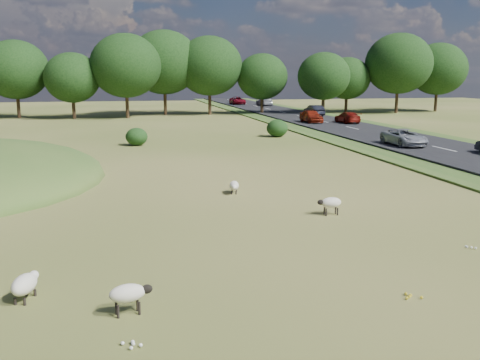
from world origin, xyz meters
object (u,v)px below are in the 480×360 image
at_px(car_6, 311,116).
at_px(sheep_2, 25,284).
at_px(sheep_0, 129,293).
at_px(car_4, 348,117).
at_px(car_3, 404,137).
at_px(sheep_1, 234,186).
at_px(car_0, 264,101).
at_px(sheep_3, 330,203).
at_px(car_1, 314,110).
at_px(car_5, 238,100).

bearing_deg(car_6, sheep_2, -118.23).
height_order(sheep_0, car_4, car_4).
bearing_deg(sheep_2, car_3, -27.85).
height_order(sheep_1, car_0, car_0).
bearing_deg(sheep_3, car_3, -126.20).
relative_size(sheep_0, car_4, 0.25).
height_order(sheep_0, car_3, car_3).
relative_size(car_0, car_1, 1.19).
bearing_deg(car_1, sheep_3, 70.36).
bearing_deg(car_5, car_3, -90.00).
relative_size(car_1, car_6, 1.01).
xyz_separation_m(sheep_1, sheep_2, (-7.65, -10.87, 0.05)).
relative_size(car_1, car_5, 0.86).
bearing_deg(car_6, sheep_0, -114.93).
distance_m(car_3, car_6, 20.55).
bearing_deg(sheep_3, car_6, -108.28).
distance_m(sheep_2, car_6, 49.99).
distance_m(sheep_3, car_1, 50.08).
xyz_separation_m(sheep_0, sheep_1, (5.13, 12.28, -0.15)).
bearing_deg(car_0, car_3, 86.03).
xyz_separation_m(car_0, car_3, (-3.80, -54.76, -0.11)).
relative_size(sheep_3, car_0, 0.20).
bearing_deg(car_1, sheep_2, 62.75).
height_order(sheep_2, sheep_3, sheep_3).
bearing_deg(car_0, sheep_1, 73.63).
bearing_deg(car_4, sheep_2, 57.24).
distance_m(sheep_3, car_0, 74.07).
relative_size(car_0, car_4, 1.20).
relative_size(sheep_3, car_3, 0.22).
height_order(car_3, car_6, car_6).
xyz_separation_m(sheep_1, car_0, (19.79, 67.38, 0.61)).
xyz_separation_m(sheep_0, car_5, (21.13, 84.50, 0.41)).
relative_size(car_3, car_5, 0.91).
height_order(car_1, car_5, car_1).
bearing_deg(car_4, sheep_3, 65.26).
bearing_deg(sheep_1, car_3, 142.26).
relative_size(sheep_0, car_3, 0.24).
bearing_deg(car_3, sheep_2, -135.19).
height_order(car_0, car_5, car_0).
relative_size(sheep_1, car_4, 0.25).
height_order(sheep_1, car_1, car_1).
relative_size(sheep_3, car_1, 0.24).
height_order(sheep_3, car_6, car_6).
height_order(sheep_0, car_0, car_0).
xyz_separation_m(car_4, car_5, (-3.80, 40.44, 0.07)).
relative_size(sheep_1, car_3, 0.24).
bearing_deg(car_5, car_0, -51.88).
distance_m(sheep_1, car_4, 37.44).
bearing_deg(car_0, car_5, -51.88).
distance_m(sheep_3, car_4, 40.22).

